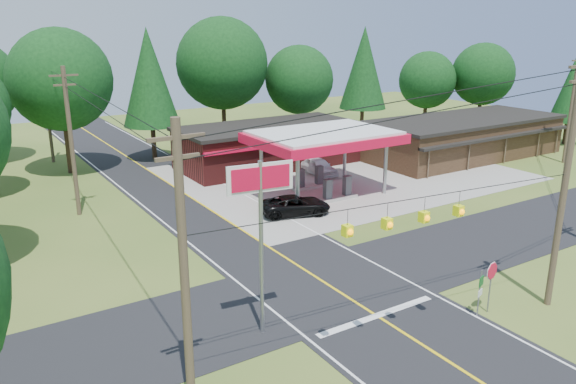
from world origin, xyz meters
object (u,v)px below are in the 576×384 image
suv_car (295,205)px  octagonal_stop_sign (492,275)px  sedan_car (319,166)px  big_stop_sign (261,206)px  gas_canopy (324,139)px

suv_car → octagonal_stop_sign: 16.06m
sedan_car → big_stop_sign: 26.58m
gas_canopy → octagonal_stop_sign: bearing=-103.3°
suv_car → sedan_car: sedan_car is taller
big_stop_sign → octagonal_stop_sign: 10.99m
gas_canopy → suv_car: size_ratio=2.21×
suv_car → big_stop_sign: bearing=158.5°
suv_car → sedan_car: bearing=-26.9°
big_stop_sign → suv_car: bearing=51.7°
suv_car → gas_canopy: bearing=-39.5°
gas_canopy → octagonal_stop_sign: size_ratio=4.27×
gas_canopy → sedan_car: (3.00, 4.83, -3.54)m
octagonal_stop_sign → gas_canopy: bearing=76.7°
gas_canopy → octagonal_stop_sign: gas_canopy is taller
big_stop_sign → octagonal_stop_sign: size_ratio=3.02×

